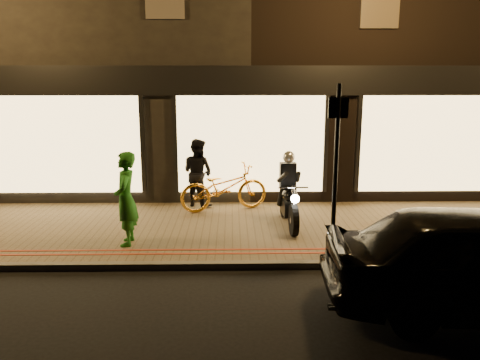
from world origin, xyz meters
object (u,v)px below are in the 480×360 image
Objects in this scene: bicycle_gold at (224,188)px; person_green at (126,199)px; motorcycle at (289,197)px; sign_post at (336,162)px.

person_green is (-1.79, -2.29, 0.33)m from bicycle_gold.
motorcycle is 0.65× the size of sign_post.
bicycle_gold is at bearing 136.59° from person_green.
sign_post is 3.90m from person_green.
sign_post is 1.70× the size of person_green.
sign_post is at bearing -162.87° from bicycle_gold.
motorcycle is 0.92× the size of bicycle_gold.
motorcycle is 3.39m from person_green.
sign_post is (0.58, -1.73, 1.06)m from motorcycle.
motorcycle is at bearing 108.62° from sign_post.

